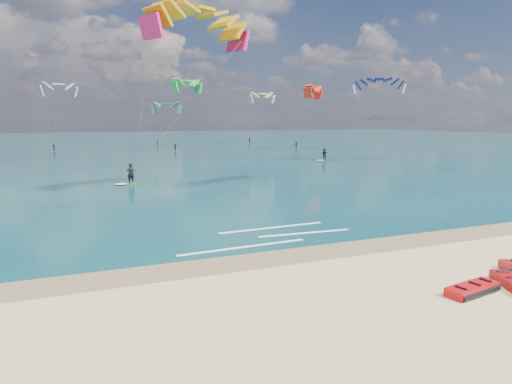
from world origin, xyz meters
TOP-DOWN VIEW (x-y plane):
  - ground at (0.00, 40.00)m, footprint 320.00×320.00m
  - wet_sand_strip at (0.00, 3.00)m, footprint 320.00×2.40m
  - sea at (0.00, 104.00)m, footprint 320.00×200.00m
  - packed_kite_left at (3.79, -3.58)m, footprint 2.59×1.47m
  - kitesurfer_main at (-1.36, 25.55)m, footprint 13.52×10.63m
  - kitesurfer_far at (28.75, 41.09)m, footprint 11.79×8.23m
  - shoreline_foam at (0.46, 6.46)m, footprint 10.08×3.64m
  - distant_kites at (0.68, 75.47)m, footprint 86.17×34.95m

SIDE VIEW (x-z plane):
  - ground at x=0.00m, z-range 0.00..0.00m
  - packed_kite_left at x=3.79m, z-range -0.20..0.20m
  - wet_sand_strip at x=0.00m, z-range 0.00..0.01m
  - sea at x=0.00m, z-range 0.00..0.04m
  - shoreline_foam at x=0.46m, z-range 0.04..0.05m
  - distant_kites at x=0.68m, z-range -1.14..13.33m
  - kitesurfer_far at x=28.75m, z-range 0.20..13.26m
  - kitesurfer_main at x=-1.36m, z-range 0.11..16.96m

